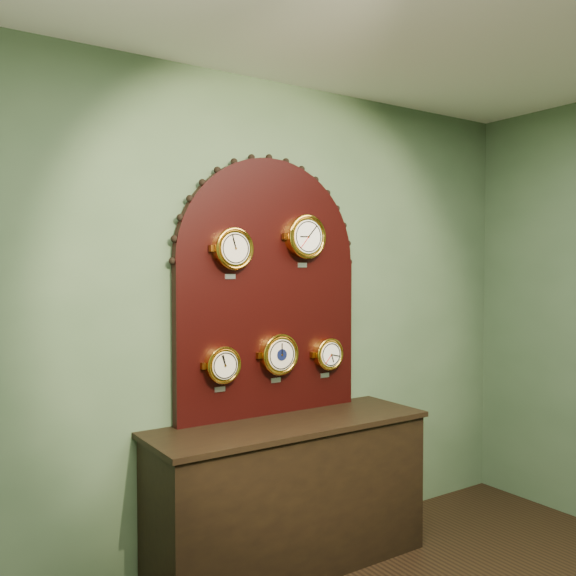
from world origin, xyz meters
TOP-DOWN VIEW (x-y plane):
  - wall_back at (0.00, 2.50)m, footprint 4.00×0.00m
  - shop_counter at (0.00, 2.23)m, footprint 1.60×0.50m
  - display_board at (0.00, 2.45)m, footprint 1.26×0.06m
  - roman_clock at (-0.28, 2.38)m, footprint 0.24×0.08m
  - arabic_clock at (0.21, 2.38)m, footprint 0.27×0.08m
  - hygrometer at (-0.34, 2.38)m, footprint 0.21×0.08m
  - barometer at (0.02, 2.38)m, footprint 0.24×0.08m
  - tide_clock at (0.39, 2.38)m, footprint 0.20×0.08m

SIDE VIEW (x-z plane):
  - shop_counter at x=0.00m, z-range 0.00..0.80m
  - hygrometer at x=-0.34m, z-range 1.03..1.29m
  - tide_clock at x=0.39m, z-range 1.04..1.29m
  - barometer at x=0.02m, z-range 1.04..1.34m
  - wall_back at x=0.00m, z-range -0.60..3.40m
  - display_board at x=0.00m, z-range 0.86..2.39m
  - roman_clock at x=-0.28m, z-range 1.66..1.94m
  - arabic_clock at x=0.21m, z-range 1.72..2.04m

